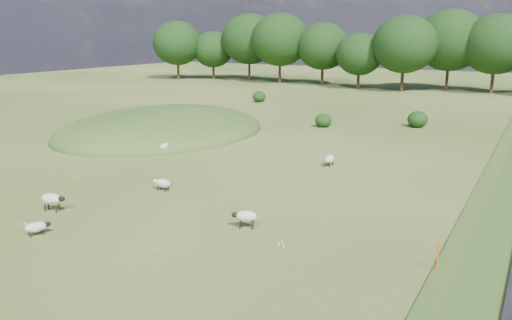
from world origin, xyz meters
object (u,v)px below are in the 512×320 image
Objects in this scene: marker_post at (437,257)px; sheep_3 at (52,199)px; sheep_2 at (37,227)px; sheep_0 at (165,146)px; sheep_1 at (246,216)px; sheep_5 at (162,183)px; sheep_4 at (329,159)px.

marker_post is 17.26m from sheep_3.
marker_post is 15.95m from sheep_2.
sheep_0 is (-20.15, 9.13, -0.07)m from marker_post.
sheep_1 is at bearing 0.98° from sheep_3.
sheep_5 is at bearing 22.55° from sheep_2.
sheep_5 is (-6.71, 2.37, -0.16)m from sheep_1.
sheep_0 reaches higher than sheep_2.
sheep_1 is 11.78m from sheep_4.
sheep_0 reaches higher than sheep_5.
marker_post is 14.84m from sheep_4.
sheep_2 is 0.82× the size of sheep_3.
sheep_1 is 9.48m from sheep_3.
sheep_3 is at bearing -171.15° from marker_post.
sheep_0 is 0.90× the size of sheep_1.
sheep_0 is at bearing -52.50° from sheep_5.
sheep_4 is at bearing -108.06° from sheep_1.
sheep_1 reaches higher than sheep_4.
marker_post reaches higher than sheep_3.
sheep_3 reaches higher than sheep_4.
sheep_0 is 11.59m from sheep_4.
marker_post is at bearing 32.88° from sheep_4.
sheep_1 reaches higher than sheep_0.
sheep_2 is (-7.17, -5.05, -0.19)m from sheep_1.
sheep_0 is 8.57m from sheep_5.
marker_post is 8.00m from sheep_1.
sheep_4 reaches higher than sheep_2.
sheep_0 is at bearing -58.95° from sheep_1.
sheep_1 is 0.95× the size of sheep_4.
marker_post is at bearing -7.28° from sheep_3.
sheep_2 is 17.93m from sheep_4.
sheep_1 is 7.12m from sheep_5.
sheep_1 is 1.10× the size of sheep_2.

